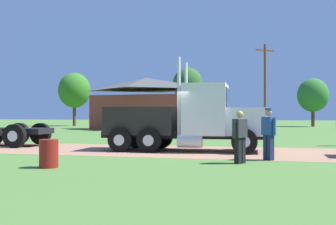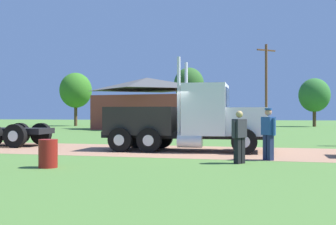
{
  "view_description": "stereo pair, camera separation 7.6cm",
  "coord_description": "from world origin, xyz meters",
  "px_view_note": "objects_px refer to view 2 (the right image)",
  "views": [
    {
      "loc": [
        4.41,
        -16.82,
        1.56
      ],
      "look_at": [
        0.21,
        -0.17,
        1.65
      ],
      "focal_mm": 43.19,
      "sensor_mm": 36.0,
      "label": 1
    },
    {
      "loc": [
        4.48,
        -16.81,
        1.56
      ],
      "look_at": [
        0.21,
        -0.17,
        1.65
      ],
      "focal_mm": 43.19,
      "sensor_mm": 36.0,
      "label": 2
    }
  ],
  "objects_px": {
    "visitor_standing_near": "(268,132)",
    "utility_pole_near": "(266,85)",
    "shed_building": "(147,104)",
    "visitor_walking_mid": "(239,135)",
    "truck_foreground_white": "(187,120)",
    "steel_barrel": "(48,153)"
  },
  "relations": [
    {
      "from": "truck_foreground_white",
      "to": "utility_pole_near",
      "type": "xyz_separation_m",
      "value": [
        3.01,
        24.63,
        3.25
      ]
    },
    {
      "from": "truck_foreground_white",
      "to": "visitor_walking_mid",
      "type": "height_order",
      "value": "truck_foreground_white"
    },
    {
      "from": "steel_barrel",
      "to": "utility_pole_near",
      "type": "bearing_deg",
      "value": 79.32
    },
    {
      "from": "shed_building",
      "to": "visitor_standing_near",
      "type": "bearing_deg",
      "value": -64.71
    },
    {
      "from": "utility_pole_near",
      "to": "visitor_walking_mid",
      "type": "bearing_deg",
      "value": -90.97
    },
    {
      "from": "visitor_walking_mid",
      "to": "visitor_standing_near",
      "type": "bearing_deg",
      "value": 53.39
    },
    {
      "from": "steel_barrel",
      "to": "utility_pole_near",
      "type": "distance_m",
      "value": 31.87
    },
    {
      "from": "visitor_standing_near",
      "to": "shed_building",
      "type": "height_order",
      "value": "shed_building"
    },
    {
      "from": "truck_foreground_white",
      "to": "utility_pole_near",
      "type": "relative_size",
      "value": 0.83
    },
    {
      "from": "steel_barrel",
      "to": "shed_building",
      "type": "xyz_separation_m",
      "value": [
        -6.62,
        30.83,
        2.27
      ]
    },
    {
      "from": "visitor_walking_mid",
      "to": "shed_building",
      "type": "bearing_deg",
      "value": 112.86
    },
    {
      "from": "truck_foreground_white",
      "to": "steel_barrel",
      "type": "xyz_separation_m",
      "value": [
        -2.85,
        -6.42,
        -0.91
      ]
    },
    {
      "from": "visitor_standing_near",
      "to": "shed_building",
      "type": "xyz_separation_m",
      "value": [
        -12.88,
        27.25,
        1.7
      ]
    },
    {
      "from": "steel_barrel",
      "to": "visitor_walking_mid",
      "type": "bearing_deg",
      "value": 24.0
    },
    {
      "from": "visitor_standing_near",
      "to": "utility_pole_near",
      "type": "relative_size",
      "value": 0.21
    },
    {
      "from": "truck_foreground_white",
      "to": "shed_building",
      "type": "xyz_separation_m",
      "value": [
        -9.47,
        24.41,
        1.36
      ]
    },
    {
      "from": "truck_foreground_white",
      "to": "shed_building",
      "type": "bearing_deg",
      "value": 111.2
    },
    {
      "from": "visitor_standing_near",
      "to": "utility_pole_near",
      "type": "height_order",
      "value": "utility_pole_near"
    },
    {
      "from": "shed_building",
      "to": "utility_pole_near",
      "type": "relative_size",
      "value": 1.23
    },
    {
      "from": "steel_barrel",
      "to": "shed_building",
      "type": "distance_m",
      "value": 31.62
    },
    {
      "from": "visitor_standing_near",
      "to": "steel_barrel",
      "type": "bearing_deg",
      "value": -150.2
    },
    {
      "from": "shed_building",
      "to": "visitor_walking_mid",
      "type": "bearing_deg",
      "value": -67.14
    }
  ]
}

